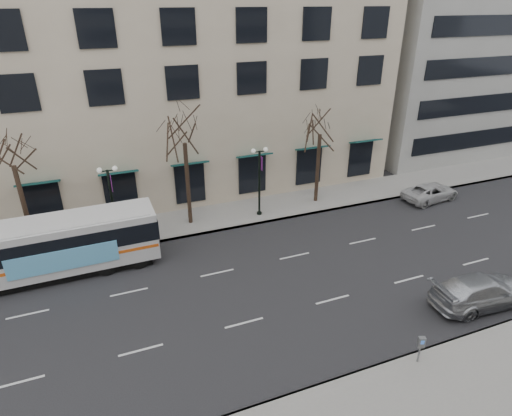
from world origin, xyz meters
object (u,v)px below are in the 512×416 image
white_pickup (430,192)px  silver_car (482,291)px  city_bus (45,247)px  tree_far_left (9,150)px  lamp_post_left (112,201)px  tree_far_mid (184,129)px  lamp_post_right (260,179)px  tree_far_right (321,122)px  pay_station (421,344)px

white_pickup → silver_car: bearing=142.6°
white_pickup → city_bus: bearing=83.7°
tree_far_left → lamp_post_left: tree_far_left is taller
tree_far_left → silver_car: 26.81m
tree_far_mid → city_bus: bearing=-160.5°
lamp_post_right → white_pickup: 14.02m
lamp_post_left → tree_far_right: bearing=2.3°
tree_far_left → silver_car: size_ratio=1.49×
city_bus → white_pickup: (27.65, 0.28, -1.20)m
silver_car → lamp_post_right: bearing=31.0°
tree_far_right → silver_car: bearing=-82.0°
white_pickup → tree_far_left: bearing=77.4°
tree_far_left → white_pickup: size_ratio=1.76×
tree_far_mid → silver_car: tree_far_mid is taller
lamp_post_left → tree_far_left: bearing=173.2°
white_pickup → pay_station: 18.35m
lamp_post_right → white_pickup: lamp_post_right is taller
tree_far_right → white_pickup: bearing=-18.6°
tree_far_left → tree_far_right: 20.00m
tree_far_left → silver_car: bearing=-32.8°
lamp_post_left → silver_car: (16.98, -13.57, -2.13)m
white_pickup → lamp_post_right: bearing=73.5°
tree_far_right → city_bus: tree_far_right is taller
tree_far_mid → tree_far_right: tree_far_mid is taller
tree_far_right → city_bus: size_ratio=0.64×
tree_far_left → pay_station: size_ratio=6.16×
tree_far_right → tree_far_mid: bearing=180.0°
pay_station → city_bus: bearing=159.6°
tree_far_right → silver_car: 15.37m
white_pickup → pay_station: pay_station is taller
lamp_post_left → lamp_post_right: (10.00, 0.00, 0.00)m
lamp_post_right → city_bus: bearing=-169.6°
lamp_post_left → lamp_post_right: same height
tree_far_right → lamp_post_left: size_ratio=1.55×
tree_far_mid → lamp_post_left: tree_far_mid is taller
tree_far_mid → silver_car: bearing=-49.8°
tree_far_right → lamp_post_right: bearing=-173.1°
tree_far_right → pay_station: size_ratio=5.95×
lamp_post_left → pay_station: lamp_post_left is taller
tree_far_left → lamp_post_left: 6.29m
city_bus → silver_car: city_bus is taller
tree_far_left → tree_far_right: (20.00, 0.00, -0.28)m
silver_car → white_pickup: (6.65, 11.26, -0.15)m
lamp_post_right → pay_station: 15.87m
tree_far_right → tree_far_left: bearing=180.0°
tree_far_mid → lamp_post_left: size_ratio=1.64×
lamp_post_left → city_bus: 4.89m
tree_far_mid → lamp_post_left: (-4.99, -0.60, -3.96)m
tree_far_left → white_pickup: tree_far_left is taller
tree_far_mid → pay_station: 18.38m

